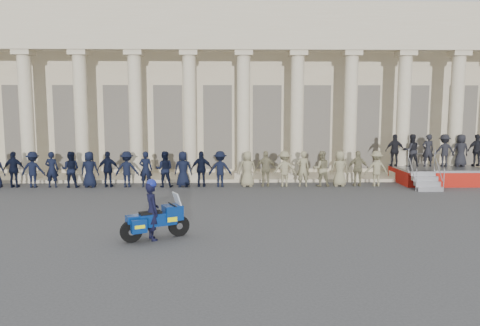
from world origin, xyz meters
name	(u,v)px	position (x,y,z in m)	size (l,w,h in m)	color
ground	(210,221)	(0.00, 0.00, 0.00)	(90.00, 90.00, 0.00)	#3C3C3E
building	(220,92)	(0.00, 14.74, 4.52)	(40.00, 12.50, 9.00)	#BFB08F
officer_rank	(174,169)	(-1.88, 6.39, 0.82)	(19.82, 0.62, 1.63)	black
reviewing_stand	(436,157)	(10.53, 7.29, 1.27)	(4.91, 3.75, 2.32)	gray
motorcycle	(156,220)	(-1.41, -2.06, 0.54)	(1.81, 1.22, 1.26)	black
rider	(152,209)	(-1.50, -2.11, 0.85)	(0.60, 0.70, 1.70)	black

